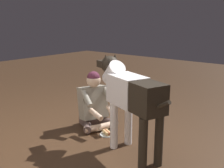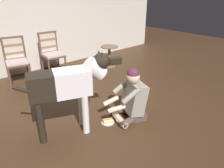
{
  "view_description": "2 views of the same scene",
  "coord_description": "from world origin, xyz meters",
  "px_view_note": "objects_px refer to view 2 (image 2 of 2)",
  "views": [
    {
      "loc": [
        -2.36,
        2.44,
        1.59
      ],
      "look_at": [
        -0.25,
        -0.13,
        0.77
      ],
      "focal_mm": 42.44,
      "sensor_mm": 36.0,
      "label": 1
    },
    {
      "loc": [
        -1.92,
        -2.32,
        1.93
      ],
      "look_at": [
        -0.11,
        -0.29,
        0.7
      ],
      "focal_mm": 34.26,
      "sensor_mm": 36.0,
      "label": 2
    }
  ],
  "objects_px": {
    "dining_chair_left_of_pair": "(16,58)",
    "large_dog": "(68,85)",
    "person_sitting_on_floor": "(131,99)",
    "round_side_table": "(109,54)",
    "hot_dog_on_plate": "(108,121)",
    "dining_chair_right_of_pair": "(51,51)"
  },
  "relations": [
    {
      "from": "person_sitting_on_floor",
      "to": "round_side_table",
      "type": "bearing_deg",
      "value": 56.84
    },
    {
      "from": "dining_chair_left_of_pair",
      "to": "person_sitting_on_floor",
      "type": "height_order",
      "value": "dining_chair_left_of_pair"
    },
    {
      "from": "large_dog",
      "to": "hot_dog_on_plate",
      "type": "xyz_separation_m",
      "value": [
        0.52,
        -0.2,
        -0.71
      ]
    },
    {
      "from": "dining_chair_left_of_pair",
      "to": "dining_chair_right_of_pair",
      "type": "height_order",
      "value": "same"
    },
    {
      "from": "hot_dog_on_plate",
      "to": "round_side_table",
      "type": "xyz_separation_m",
      "value": [
        1.73,
        1.95,
        0.31
      ]
    },
    {
      "from": "dining_chair_left_of_pair",
      "to": "dining_chair_right_of_pair",
      "type": "bearing_deg",
      "value": 0.13
    },
    {
      "from": "person_sitting_on_floor",
      "to": "large_dog",
      "type": "bearing_deg",
      "value": 159.5
    },
    {
      "from": "dining_chair_right_of_pair",
      "to": "person_sitting_on_floor",
      "type": "height_order",
      "value": "dining_chair_right_of_pair"
    },
    {
      "from": "person_sitting_on_floor",
      "to": "round_side_table",
      "type": "height_order",
      "value": "person_sitting_on_floor"
    },
    {
      "from": "dining_chair_left_of_pair",
      "to": "hot_dog_on_plate",
      "type": "height_order",
      "value": "dining_chair_left_of_pair"
    },
    {
      "from": "person_sitting_on_floor",
      "to": "large_dog",
      "type": "height_order",
      "value": "large_dog"
    },
    {
      "from": "person_sitting_on_floor",
      "to": "hot_dog_on_plate",
      "type": "xyz_separation_m",
      "value": [
        -0.37,
        0.14,
        -0.32
      ]
    },
    {
      "from": "hot_dog_on_plate",
      "to": "person_sitting_on_floor",
      "type": "bearing_deg",
      "value": -20.5
    },
    {
      "from": "dining_chair_right_of_pair",
      "to": "round_side_table",
      "type": "distance_m",
      "value": 1.47
    },
    {
      "from": "dining_chair_right_of_pair",
      "to": "hot_dog_on_plate",
      "type": "xyz_separation_m",
      "value": [
        -0.41,
        -2.56,
        -0.52
      ]
    },
    {
      "from": "dining_chair_left_of_pair",
      "to": "round_side_table",
      "type": "distance_m",
      "value": 2.24
    },
    {
      "from": "dining_chair_left_of_pair",
      "to": "large_dog",
      "type": "xyz_separation_m",
      "value": [
        -0.11,
        -2.37,
        0.2
      ]
    },
    {
      "from": "dining_chair_left_of_pair",
      "to": "round_side_table",
      "type": "xyz_separation_m",
      "value": [
        2.14,
        -0.61,
        -0.21
      ]
    },
    {
      "from": "hot_dog_on_plate",
      "to": "round_side_table",
      "type": "bearing_deg",
      "value": 48.41
    },
    {
      "from": "dining_chair_right_of_pair",
      "to": "large_dog",
      "type": "bearing_deg",
      "value": -111.52
    },
    {
      "from": "dining_chair_left_of_pair",
      "to": "large_dog",
      "type": "height_order",
      "value": "large_dog"
    },
    {
      "from": "dining_chair_left_of_pair",
      "to": "dining_chair_right_of_pair",
      "type": "distance_m",
      "value": 0.82
    }
  ]
}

